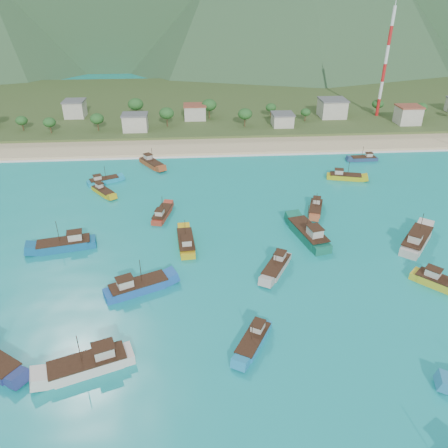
{
  "coord_description": "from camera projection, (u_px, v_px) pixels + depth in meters",
  "views": [
    {
      "loc": [
        -9.47,
        -66.01,
        49.75
      ],
      "look_at": [
        -3.28,
        18.0,
        3.0
      ],
      "focal_mm": 35.0,
      "sensor_mm": 36.0,
      "label": 1
    }
  ],
  "objects": [
    {
      "name": "boat_11",
      "position": [
        162.0,
        214.0,
        105.46
      ],
      "size": [
        4.97,
        9.73,
        5.52
      ],
      "rotation": [
        0.0,
        0.0,
        6.03
      ],
      "color": "#9F3321",
      "rests_on": "ground"
    },
    {
      "name": "boat_22",
      "position": [
        364.0,
        159.0,
        138.86
      ],
      "size": [
        8.58,
        2.72,
        5.04
      ],
      "rotation": [
        0.0,
        0.0,
        1.59
      ],
      "color": "navy",
      "rests_on": "ground"
    },
    {
      "name": "village",
      "position": [
        272.0,
        113.0,
        172.43
      ],
      "size": [
        214.22,
        28.52,
        6.72
      ],
      "color": "beige",
      "rests_on": "ground"
    },
    {
      "name": "ground",
      "position": [
        248.0,
        283.0,
        82.31
      ],
      "size": [
        600.0,
        600.0,
        0.0
      ],
      "primitive_type": "plane",
      "color": "#0D8093",
      "rests_on": "ground"
    },
    {
      "name": "boat_24",
      "position": [
        276.0,
        267.0,
        85.87
      ],
      "size": [
        7.61,
        10.2,
        5.94
      ],
      "rotation": [
        0.0,
        0.0,
        2.62
      ],
      "color": "#ADA59E",
      "rests_on": "ground"
    },
    {
      "name": "boat_25",
      "position": [
        137.0,
        287.0,
        79.89
      ],
      "size": [
        12.15,
        7.91,
        6.94
      ],
      "rotation": [
        0.0,
        0.0,
        5.13
      ],
      "color": "#1A52A6",
      "rests_on": "ground"
    },
    {
      "name": "boat_3",
      "position": [
        65.0,
        245.0,
        92.67
      ],
      "size": [
        12.65,
        5.99,
        7.2
      ],
      "rotation": [
        0.0,
        0.0,
        1.77
      ],
      "color": "#0E5889",
      "rests_on": "ground"
    },
    {
      "name": "boat_1",
      "position": [
        103.0,
        192.0,
        117.08
      ],
      "size": [
        7.34,
        8.49,
        5.15
      ],
      "rotation": [
        0.0,
        0.0,
        3.79
      ],
      "color": "gold",
      "rests_on": "ground"
    },
    {
      "name": "boat_27",
      "position": [
        308.0,
        234.0,
        96.19
      ],
      "size": [
        7.19,
        14.31,
        8.12
      ],
      "rotation": [
        0.0,
        0.0,
        0.24
      ],
      "color": "#11624B",
      "rests_on": "ground"
    },
    {
      "name": "boat_17",
      "position": [
        104.0,
        181.0,
        123.37
      ],
      "size": [
        9.17,
        5.96,
        5.24
      ],
      "rotation": [
        0.0,
        0.0,
        5.13
      ],
      "color": "#148EB5",
      "rests_on": "ground"
    },
    {
      "name": "boat_2",
      "position": [
        345.0,
        177.0,
        125.61
      ],
      "size": [
        10.21,
        5.26,
        5.79
      ],
      "rotation": [
        0.0,
        0.0,
        4.46
      ],
      "color": "#AFAC15",
      "rests_on": "ground"
    },
    {
      "name": "land",
      "position": [
        212.0,
        104.0,
        204.4
      ],
      "size": [
        400.0,
        110.0,
        2.4
      ],
      "primitive_type": "cube",
      "color": "#385123",
      "rests_on": "ground"
    },
    {
      "name": "surf_line",
      "position": [
        222.0,
        156.0,
        142.92
      ],
      "size": [
        400.0,
        2.5,
        0.08
      ],
      "primitive_type": "cube",
      "color": "white",
      "rests_on": "ground"
    },
    {
      "name": "boat_6",
      "position": [
        253.0,
        340.0,
        68.32
      ],
      "size": [
        7.07,
        9.59,
        5.58
      ],
      "rotation": [
        0.0,
        0.0,
        2.63
      ],
      "color": "#1D81B5",
      "rests_on": "ground"
    },
    {
      "name": "boat_15",
      "position": [
        186.0,
        243.0,
        93.63
      ],
      "size": [
        4.07,
        10.91,
        6.31
      ],
      "rotation": [
        0.0,
        0.0,
        0.09
      ],
      "color": "gold",
      "rests_on": "ground"
    },
    {
      "name": "boat_12",
      "position": [
        442.0,
        284.0,
        80.86
      ],
      "size": [
        9.91,
        10.09,
        6.45
      ],
      "rotation": [
        0.0,
        0.0,
        3.91
      ],
      "color": "gold",
      "rests_on": "ground"
    },
    {
      "name": "boat_0",
      "position": [
        416.0,
        241.0,
        93.99
      ],
      "size": [
        11.19,
        12.47,
        7.67
      ],
      "rotation": [
        0.0,
        0.0,
        5.6
      ],
      "color": "#B4ADA3",
      "rests_on": "ground"
    },
    {
      "name": "boat_23",
      "position": [
        151.0,
        163.0,
        134.74
      ],
      "size": [
        8.34,
        10.57,
        6.24
      ],
      "rotation": [
        0.0,
        0.0,
        3.71
      ],
      "color": "#964321",
      "rests_on": "ground"
    },
    {
      "name": "vegetation",
      "position": [
        191.0,
        114.0,
        169.11
      ],
      "size": [
        276.5,
        26.19,
        8.49
      ],
      "color": "#235623",
      "rests_on": "ground"
    },
    {
      "name": "beach",
      "position": [
        221.0,
        146.0,
        151.2
      ],
      "size": [
        400.0,
        18.0,
        1.2
      ],
      "primitive_type": "cube",
      "color": "beige",
      "rests_on": "ground"
    },
    {
      "name": "radio_tower",
      "position": [
        385.0,
        64.0,
        170.12
      ],
      "size": [
        1.2,
        1.2,
        40.68
      ],
      "color": "red",
      "rests_on": "ground"
    },
    {
      "name": "boat_4",
      "position": [
        90.0,
        365.0,
        63.62
      ],
      "size": [
        12.84,
        7.54,
        7.29
      ],
      "rotation": [
        0.0,
        0.0,
        1.91
      ],
      "color": "silver",
      "rests_on": "ground"
    },
    {
      "name": "boat_10",
      "position": [
        316.0,
        209.0,
        108.16
      ],
      "size": [
        5.64,
        9.74,
        5.52
      ],
      "rotation": [
        0.0,
        0.0,
        2.81
      ],
      "color": "#B2532F",
      "rests_on": "ground"
    }
  ]
}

